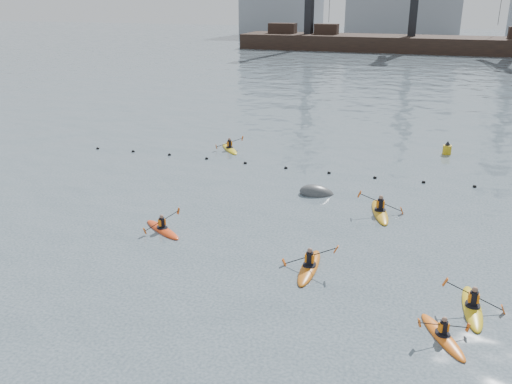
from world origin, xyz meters
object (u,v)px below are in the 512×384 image
kayaker_3 (380,211)px  nav_buoy (447,150)px  kayaker_2 (162,229)px  kayaker_4 (442,335)px  kayaker_1 (472,307)px  mooring_buoy (317,194)px  kayaker_0 (309,266)px  kayaker_5 (230,148)px

kayaker_3 → nav_buoy: size_ratio=3.25×
kayaker_2 → nav_buoy: nav_buoy is taller
kayaker_4 → kayaker_1: bearing=-143.9°
mooring_buoy → kayaker_0: bearing=-79.1°
kayaker_0 → nav_buoy: size_ratio=3.07×
kayaker_4 → kayaker_5: 25.55m
kayaker_1 → nav_buoy: 21.96m
kayaker_0 → kayaker_1: 6.63m
kayaker_3 → mooring_buoy: bearing=139.4°
kayaker_0 → kayaker_2: bearing=167.0°
mooring_buoy → kayaker_3: bearing=-25.5°
kayaker_5 → mooring_buoy: (8.52, -7.44, -0.10)m
kayaker_0 → kayaker_4: kayaker_0 is taller
kayaker_5 → nav_buoy: nav_buoy is taller
kayaker_3 → kayaker_2: bearing=-164.7°
kayaker_3 → mooring_buoy: kayaker_3 is taller
kayaker_1 → mooring_buoy: kayaker_1 is taller
kayaker_3 → mooring_buoy: size_ratio=1.75×
kayaker_1 → kayaker_4: (-1.02, -2.24, -0.01)m
kayaker_2 → kayaker_4: size_ratio=1.03×
kayaker_2 → kayaker_0: bearing=-68.3°
kayaker_1 → kayaker_5: kayaker_1 is taller
kayaker_0 → kayaker_5: bearing=119.7°
kayaker_4 → kayaker_5: size_ratio=0.94×
kayaker_0 → kayaker_3: 7.69m
kayaker_5 → kayaker_2: bearing=-119.1°
kayaker_2 → kayaker_1: bearing=-67.8°
kayaker_1 → mooring_buoy: (-8.31, 10.39, -0.10)m
kayaker_1 → kayaker_5: bearing=128.8°
kayaker_0 → kayaker_3: size_ratio=0.94×
kayaker_2 → kayaker_3: bearing=-26.9°
kayaker_5 → kayaker_1: bearing=-84.7°
kayaker_5 → mooring_buoy: size_ratio=1.40×
kayaker_1 → nav_buoy: bearing=88.5°
kayaker_0 → nav_buoy: kayaker_0 is taller
kayaker_2 → mooring_buoy: bearing=-5.7°
mooring_buoy → kayaker_4: bearing=-60.0°
kayaker_0 → kayaker_1: kayaker_0 is taller
kayaker_2 → kayaker_4: (13.42, -4.92, -0.00)m
kayaker_2 → mooring_buoy: kayaker_2 is taller
kayaker_5 → mooring_buoy: 11.31m
kayaker_5 → kayaker_3: bearing=-74.9°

